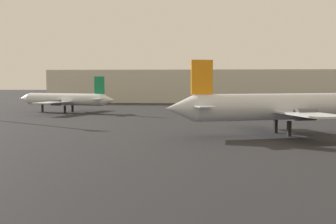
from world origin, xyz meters
The scene contains 3 objects.
airplane_distant centered at (13.75, 43.43, 3.68)m, with size 33.66×21.71×9.69m.
airplane_far_right centered at (-28.22, 77.63, 2.96)m, with size 24.66×20.79×8.02m.
terminal_building centered at (0.66, 130.97, 5.30)m, with size 97.86×26.17×10.61m, color beige.
Camera 1 is at (2.18, -11.85, 7.10)m, focal length 44.00 mm.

